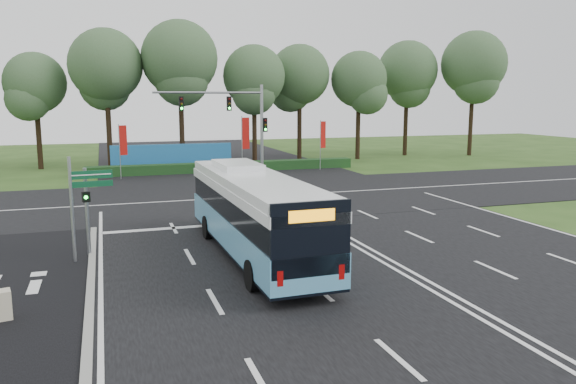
# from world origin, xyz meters

# --- Properties ---
(ground) EXTENTS (120.00, 120.00, 0.00)m
(ground) POSITION_xyz_m (0.00, 0.00, 0.00)
(ground) COLOR #294617
(ground) RESTS_ON ground
(road_main) EXTENTS (20.00, 120.00, 0.04)m
(road_main) POSITION_xyz_m (0.00, 0.00, 0.02)
(road_main) COLOR black
(road_main) RESTS_ON ground
(road_cross) EXTENTS (120.00, 14.00, 0.05)m
(road_cross) POSITION_xyz_m (0.00, 12.00, 0.03)
(road_cross) COLOR black
(road_cross) RESTS_ON ground
(bike_path) EXTENTS (5.00, 18.00, 0.06)m
(bike_path) POSITION_xyz_m (-12.50, -3.00, 0.03)
(bike_path) COLOR black
(bike_path) RESTS_ON ground
(kerb_strip) EXTENTS (0.25, 18.00, 0.12)m
(kerb_strip) POSITION_xyz_m (-10.10, -3.00, 0.06)
(kerb_strip) COLOR gray
(kerb_strip) RESTS_ON ground
(city_bus) EXTENTS (2.71, 11.78, 3.37)m
(city_bus) POSITION_xyz_m (-4.23, -0.64, 1.70)
(city_bus) COLOR #559EC7
(city_bus) RESTS_ON ground
(pedestrian_signal) EXTENTS (0.31, 0.42, 3.39)m
(pedestrian_signal) POSITION_xyz_m (-10.20, 1.42, 1.85)
(pedestrian_signal) COLOR gray
(pedestrian_signal) RESTS_ON ground
(street_sign) EXTENTS (1.52, 0.25, 3.91)m
(street_sign) POSITION_xyz_m (-10.35, 0.68, 2.47)
(street_sign) COLOR gray
(street_sign) RESTS_ON ground
(utility_cabinet) EXTENTS (0.60, 0.53, 0.86)m
(utility_cabinet) POSITION_xyz_m (-12.33, -4.58, 0.43)
(utility_cabinet) COLOR beige
(utility_cabinet) RESTS_ON ground
(banner_flag_left) EXTENTS (0.59, 0.20, 4.11)m
(banner_flag_left) POSITION_xyz_m (-8.14, 22.52, 2.70)
(banner_flag_left) COLOR gray
(banner_flag_left) RESTS_ON ground
(banner_flag_mid) EXTENTS (0.67, 0.19, 4.61)m
(banner_flag_mid) POSITION_xyz_m (1.11, 22.31, 3.00)
(banner_flag_mid) COLOR gray
(banner_flag_mid) RESTS_ON ground
(banner_flag_right) EXTENTS (0.59, 0.26, 4.19)m
(banner_flag_right) POSITION_xyz_m (8.03, 23.22, 2.74)
(banner_flag_right) COLOR gray
(banner_flag_right) RESTS_ON ground
(traffic_light_gantry) EXTENTS (8.41, 0.28, 7.00)m
(traffic_light_gantry) POSITION_xyz_m (0.21, 20.50, 4.66)
(traffic_light_gantry) COLOR gray
(traffic_light_gantry) RESTS_ON ground
(hedge) EXTENTS (22.00, 1.20, 0.80)m
(hedge) POSITION_xyz_m (0.00, 24.50, 0.40)
(hedge) COLOR #153A19
(hedge) RESTS_ON ground
(blue_hoarding) EXTENTS (10.00, 0.30, 2.20)m
(blue_hoarding) POSITION_xyz_m (-4.00, 27.00, 1.10)
(blue_hoarding) COLOR #1F6AAB
(blue_hoarding) RESTS_ON ground
(eucalyptus_row) EXTENTS (54.95, 9.31, 12.93)m
(eucalyptus_row) POSITION_xyz_m (4.84, 30.53, 8.60)
(eucalyptus_row) COLOR black
(eucalyptus_row) RESTS_ON ground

